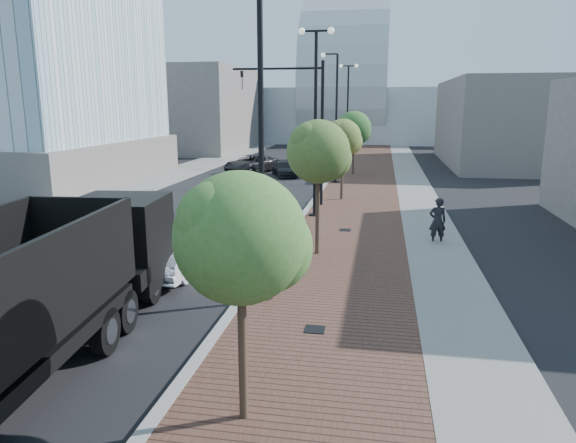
% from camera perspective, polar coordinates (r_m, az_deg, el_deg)
% --- Properties ---
extents(sidewalk, '(7.00, 140.00, 0.12)m').
position_cam_1_polar(sidewalk, '(44.75, 9.50, 5.13)').
color(sidewalk, '#4C2D23').
rests_on(sidewalk, ground).
extents(concrete_strip, '(2.40, 140.00, 0.13)m').
position_cam_1_polar(concrete_strip, '(44.80, 12.96, 5.00)').
color(concrete_strip, slate).
rests_on(concrete_strip, ground).
extents(curb, '(0.30, 140.00, 0.14)m').
position_cam_1_polar(curb, '(44.91, 5.01, 5.29)').
color(curb, gray).
rests_on(curb, ground).
extents(west_sidewalk, '(4.00, 140.00, 0.12)m').
position_cam_1_polar(west_sidewalk, '(47.83, -10.77, 5.55)').
color(west_sidewalk, slate).
rests_on(west_sidewalk, ground).
extents(dump_truck, '(3.81, 13.55, 3.47)m').
position_cam_1_polar(dump_truck, '(13.75, -22.66, -6.43)').
color(dump_truck, black).
rests_on(dump_truck, ground).
extents(white_sedan, '(1.87, 4.89, 1.59)m').
position_cam_1_polar(white_sedan, '(18.81, -11.57, -2.84)').
color(white_sedan, silver).
rests_on(white_sedan, ground).
extents(dark_car_mid, '(4.54, 5.98, 1.51)m').
position_cam_1_polar(dark_car_mid, '(45.22, -3.97, 6.23)').
color(dark_car_mid, black).
rests_on(dark_car_mid, ground).
extents(dark_car_far, '(2.97, 4.38, 1.18)m').
position_cam_1_polar(dark_car_far, '(42.87, -0.39, 5.70)').
color(dark_car_far, black).
rests_on(dark_car_far, ground).
extents(pedestrian, '(0.78, 0.57, 1.96)m').
position_cam_1_polar(pedestrian, '(22.68, 15.83, 0.04)').
color(pedestrian, black).
rests_on(pedestrian, ground).
extents(streetlight_1, '(1.44, 0.56, 9.21)m').
position_cam_1_polar(streetlight_1, '(14.85, -3.32, 7.26)').
color(streetlight_1, black).
rests_on(streetlight_1, ground).
extents(streetlight_2, '(1.72, 0.56, 9.28)m').
position_cam_1_polar(streetlight_2, '(26.61, 2.97, 10.63)').
color(streetlight_2, black).
rests_on(streetlight_2, ground).
extents(streetlight_3, '(1.44, 0.56, 9.21)m').
position_cam_1_polar(streetlight_3, '(38.56, 5.05, 10.48)').
color(streetlight_3, black).
rests_on(streetlight_3, ground).
extents(streetlight_4, '(1.72, 0.56, 9.28)m').
position_cam_1_polar(streetlight_4, '(50.50, 6.43, 11.47)').
color(streetlight_4, black).
rests_on(streetlight_4, ground).
extents(traffic_mast, '(5.09, 0.20, 8.00)m').
position_cam_1_polar(traffic_mast, '(29.70, 1.95, 11.15)').
color(traffic_mast, black).
rests_on(traffic_mast, ground).
extents(tree_0, '(2.35, 2.29, 4.64)m').
position_cam_1_polar(tree_0, '(8.99, -4.83, -1.83)').
color(tree_0, '#382619').
rests_on(tree_0, ground).
extents(tree_1, '(2.40, 2.35, 5.17)m').
position_cam_1_polar(tree_1, '(19.62, 3.43, 7.48)').
color(tree_1, '#382619').
rests_on(tree_1, ground).
extents(tree_2, '(2.26, 2.19, 4.88)m').
position_cam_1_polar(tree_2, '(31.55, 6.01, 8.96)').
color(tree_2, '#382619').
rests_on(tree_2, ground).
extents(tree_3, '(2.79, 2.79, 5.19)m').
position_cam_1_polar(tree_3, '(43.51, 7.18, 9.93)').
color(tree_3, '#382619').
rests_on(tree_3, ground).
extents(tower_podium, '(19.00, 19.00, 3.00)m').
position_cam_1_polar(tower_podium, '(46.05, -27.46, 5.91)').
color(tower_podium, '#655E5B').
rests_on(tower_podium, ground).
extents(convention_center, '(50.00, 30.00, 50.00)m').
position_cam_1_polar(convention_center, '(89.58, 6.44, 12.67)').
color(convention_center, '#9DA4A7').
rests_on(convention_center, ground).
extents(commercial_block_nw, '(14.00, 20.00, 10.00)m').
position_cam_1_polar(commercial_block_nw, '(68.69, -10.53, 11.76)').
color(commercial_block_nw, '#645E5A').
rests_on(commercial_block_nw, ground).
extents(commercial_block_ne, '(12.00, 22.00, 8.00)m').
position_cam_1_polar(commercial_block_ne, '(55.74, 22.94, 9.83)').
color(commercial_block_ne, '#67605C').
rests_on(commercial_block_ne, ground).
extents(utility_cover_1, '(0.50, 0.50, 0.02)m').
position_cam_1_polar(utility_cover_1, '(13.67, 2.91, -11.54)').
color(utility_cover_1, black).
rests_on(utility_cover_1, sidewalk).
extents(utility_cover_2, '(0.50, 0.50, 0.02)m').
position_cam_1_polar(utility_cover_2, '(24.09, 6.20, -0.91)').
color(utility_cover_2, black).
rests_on(utility_cover_2, sidewalk).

